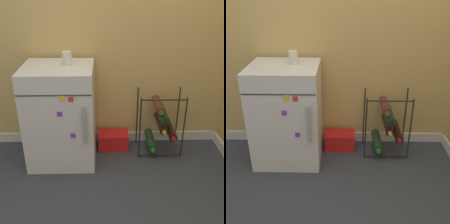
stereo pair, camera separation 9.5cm
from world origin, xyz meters
The scene contains 6 objects.
ground_plane centered at (0.00, 0.00, 0.00)m, with size 14.00×14.00×0.00m, color #333842.
wall_back centered at (0.00, 0.72, 1.24)m, with size 6.95×0.07×2.50m.
mini_fridge centered at (-0.44, 0.42, 0.41)m, with size 0.54×0.50×0.82m.
wine_rack centered at (0.40, 0.51, 0.28)m, with size 0.38×0.33×0.57m.
soda_box centered at (-0.01, 0.56, 0.08)m, with size 0.27×0.17×0.15m.
fridge_top_cup centered at (-0.37, 0.46, 0.87)m, with size 0.07×0.07×0.10m.
Camera 2 is at (0.02, -1.64, 1.44)m, focal length 45.00 mm.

